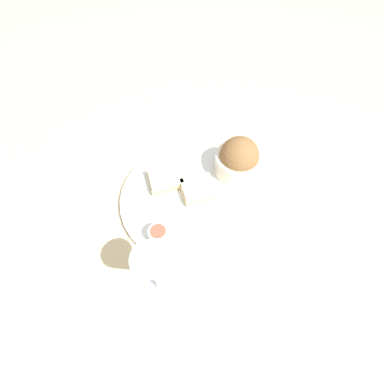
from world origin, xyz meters
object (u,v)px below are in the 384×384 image
Objects in this scene: fork at (310,225)px; cheese_toast_far at (166,179)px; cheese_toast_near at (198,189)px; sauce_ramekin at (158,234)px; wine_glass at (154,269)px; salad_bowl at (239,159)px.

cheese_toast_far is at bearing -22.92° from fork.
cheese_toast_near and cheese_toast_far have the same top height.
fork is at bearing -178.03° from sauce_ramekin.
wine_glass is (0.02, 0.27, 0.09)m from cheese_toast_far.
wine_glass reaches higher than fork.
cheese_toast_near is at bearing -129.76° from sauce_ramekin.
wine_glass is 0.40m from fork.
cheese_toast_near is (0.11, 0.06, -0.03)m from salad_bowl.
cheese_toast_near is 0.59× the size of wine_glass.
sauce_ramekin is at bearing 41.23° from salad_bowl.
wine_glass reaches higher than sauce_ramekin.
salad_bowl is 0.24m from fork.
sauce_ramekin is 0.16m from cheese_toast_far.
salad_bowl is 0.63× the size of fork.
wine_glass is at bearing 65.94° from cheese_toast_near.
sauce_ramekin is 0.27× the size of wine_glass.
cheese_toast_far is 0.60× the size of wine_glass.
sauce_ramekin is 0.45× the size of cheese_toast_far.
cheese_toast_near is 0.51× the size of fork.
cheese_toast_far is 0.37m from fork.
salad_bowl is 0.19m from cheese_toast_far.
sauce_ramekin reaches higher than fork.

